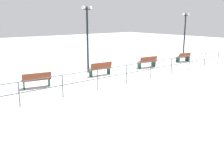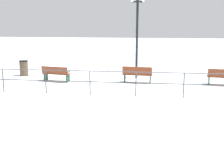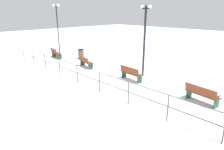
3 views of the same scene
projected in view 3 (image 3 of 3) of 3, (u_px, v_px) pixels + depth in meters
The scene contains 9 objects.
ground_plane at pixel (130, 81), 13.23m from camera, with size 80.00×80.00×0.00m, color white.
bench_second at pixel (202, 94), 9.88m from camera, with size 0.80×1.73×0.93m.
bench_third at pixel (131, 73), 13.09m from camera, with size 0.64×1.69×0.96m.
bench_fourth at pixel (85, 62), 16.18m from camera, with size 0.81×1.70×0.90m.
bench_fifth at pixel (56, 53), 19.31m from camera, with size 0.81×1.66×0.97m.
lamppost_middle at pixel (145, 34), 13.34m from camera, with size 0.23×0.83×4.79m.
lamppost_far at pixel (57, 17), 20.89m from camera, with size 0.30×1.16×5.07m.
waterfront_railing at pixel (99, 79), 11.20m from camera, with size 0.05×21.81×1.17m.
trash_bin at pixel (81, 54), 18.86m from camera, with size 0.54×0.54×0.98m.
Camera 3 is at (-9.56, -8.10, 4.43)m, focal length 32.07 mm.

